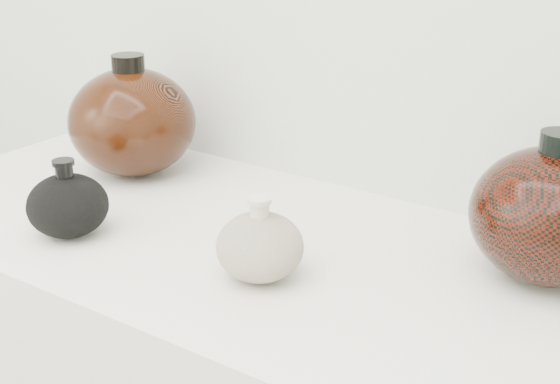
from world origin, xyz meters
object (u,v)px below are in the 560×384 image
Objects in this scene: black_gourd_vase at (68,205)px; left_round_pot at (132,122)px; right_round_pot at (551,215)px; cream_gourd_vase at (260,246)px.

left_round_pot reaches higher than black_gourd_vase.
right_round_pot is at bearing 23.01° from black_gourd_vase.
black_gourd_vase is at bearing -66.56° from left_round_pot.
black_gourd_vase is 0.26m from left_round_pot.
black_gourd_vase is at bearing -156.99° from right_round_pot.
black_gourd_vase is 0.51× the size of right_round_pot.
right_round_pot is (0.68, 0.02, -0.01)m from left_round_pot.
left_round_pot is at bearing -178.70° from right_round_pot.
left_round_pot is at bearing 154.78° from cream_gourd_vase.
black_gourd_vase reaches higher than cream_gourd_vase.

